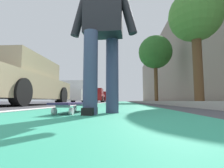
{
  "coord_description": "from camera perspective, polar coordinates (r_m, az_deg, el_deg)",
  "views": [
    {
      "loc": [
        -1.05,
        -0.33,
        0.13
      ],
      "look_at": [
        11.24,
        0.55,
        1.37
      ],
      "focal_mm": 27.2,
      "sensor_mm": 36.0,
      "label": 1
    }
  ],
  "objects": [
    {
      "name": "traffic_light",
      "position": [
        21.41,
        -1.01,
        1.69
      ],
      "size": [
        0.33,
        0.28,
        4.18
      ],
      "color": "#2D2D2D",
      "rests_on": "ground"
    },
    {
      "name": "building_facade",
      "position": [
        24.03,
        16.89,
        4.65
      ],
      "size": [
        40.0,
        1.2,
        8.71
      ],
      "primitive_type": "cube",
      "color": "gray",
      "rests_on": "ground"
    },
    {
      "name": "sidewalk_curb",
      "position": [
        19.27,
        12.88,
        -5.78
      ],
      "size": [
        52.0,
        3.2,
        0.13
      ],
      "primitive_type": "cube",
      "color": "#9E9B93",
      "rests_on": "ground"
    },
    {
      "name": "skateboard",
      "position": [
        1.96,
        -12.8,
        -6.69
      ],
      "size": [
        0.85,
        0.23,
        0.11
      ],
      "color": "white",
      "rests_on": "ground"
    },
    {
      "name": "skater_person",
      "position": [
        1.92,
        -3.07,
        19.16
      ],
      "size": [
        0.45,
        0.72,
        1.64
      ],
      "color": "#384260",
      "rests_on": "ground"
    },
    {
      "name": "parked_car_near",
      "position": [
        6.19,
        -28.68,
        0.51
      ],
      "size": [
        4.44,
        2.04,
        1.5
      ],
      "color": "tan",
      "rests_on": "ground"
    },
    {
      "name": "parked_car_far",
      "position": [
        18.83,
        -5.65,
        -3.94
      ],
      "size": [
        4.32,
        2.03,
        1.48
      ],
      "color": "maroon",
      "rests_on": "ground"
    },
    {
      "name": "lane_stripe_white",
      "position": [
        21.1,
        0.04,
        -6.07
      ],
      "size": [
        52.0,
        0.16,
        0.01
      ],
      "primitive_type": "cube",
      "color": "silver",
      "rests_on": "ground"
    },
    {
      "name": "street_tree_mid",
      "position": [
        14.29,
        14.32,
        10.22
      ],
      "size": [
        2.65,
        2.65,
        5.37
      ],
      "color": "brown",
      "rests_on": "ground"
    },
    {
      "name": "bike_lane_paint",
      "position": [
        25.05,
        3.37,
        -6.01
      ],
      "size": [
        56.0,
        2.03,
        0.0
      ],
      "primitive_type": "cube",
      "color": "#288466",
      "rests_on": "ground"
    },
    {
      "name": "parked_car_mid",
      "position": [
        12.5,
        -11.35,
        -3.03
      ],
      "size": [
        4.68,
        2.1,
        1.46
      ],
      "color": "silver",
      "rests_on": "ground"
    },
    {
      "name": "ground_plane",
      "position": [
        11.06,
        2.42,
        -6.4
      ],
      "size": [
        80.0,
        80.0,
        0.0
      ],
      "primitive_type": "plane",
      "color": "#38383D"
    },
    {
      "name": "parked_car_end",
      "position": [
        25.43,
        -3.59,
        -4.42
      ],
      "size": [
        4.66,
        2.01,
        1.47
      ],
      "color": "maroon",
      "rests_on": "ground"
    },
    {
      "name": "street_tree_near",
      "position": [
        7.05,
        26.19,
        19.44
      ],
      "size": [
        1.82,
        1.82,
        4.05
      ],
      "color": "brown",
      "rests_on": "ground"
    }
  ]
}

